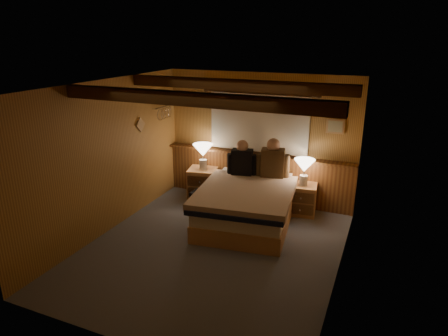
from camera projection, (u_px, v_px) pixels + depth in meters
The scene contains 19 objects.
floor at pixel (213, 249), 5.95m from camera, with size 4.20×4.20×0.00m, color #525662.
ceiling at pixel (211, 86), 5.18m from camera, with size 4.20×4.20×0.00m, color #B88C45.
wall_back at pixel (259, 138), 7.39m from camera, with size 3.60×3.60×0.00m, color #B58941.
wall_left at pixel (108, 158), 6.23m from camera, with size 4.20×4.20×0.00m, color #B58941.
wall_right at pixel (345, 192), 4.89m from camera, with size 4.20×4.20×0.00m, color #B58941.
wall_front at pixel (118, 241), 3.73m from camera, with size 3.60×3.60×0.00m, color #B58941.
wainscot at pixel (257, 176), 7.57m from camera, with size 3.60×0.23×0.94m.
curtain_window at pixel (259, 122), 7.23m from camera, with size 2.18×0.09×1.11m.
ceiling_beams at pixel (216, 91), 5.34m from camera, with size 3.60×1.65×0.16m.
coat_rail at pixel (163, 111), 7.43m from camera, with size 0.05×0.55×0.24m.
framed_print at pixel (335, 126), 6.76m from camera, with size 0.30×0.04×0.25m.
bed at pixel (247, 205), 6.62m from camera, with size 1.71×2.09×0.66m.
nightstand_left at pixel (203, 183), 7.74m from camera, with size 0.62×0.58×0.58m.
nightstand_right at pixel (302, 199), 7.04m from camera, with size 0.55×0.51×0.54m.
lamp_left at pixel (203, 152), 7.53m from camera, with size 0.38×0.38×0.49m.
lamp_right at pixel (304, 167), 6.83m from camera, with size 0.36×0.36×0.47m.
person_left at pixel (242, 160), 7.07m from camera, with size 0.53×0.28×0.65m.
person_right at pixel (273, 161), 6.95m from camera, with size 0.58×0.30×0.71m.
duffel_bag at pixel (204, 199), 7.35m from camera, with size 0.48×0.31×0.34m.
Camera 1 is at (2.22, -4.76, 3.03)m, focal length 32.00 mm.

